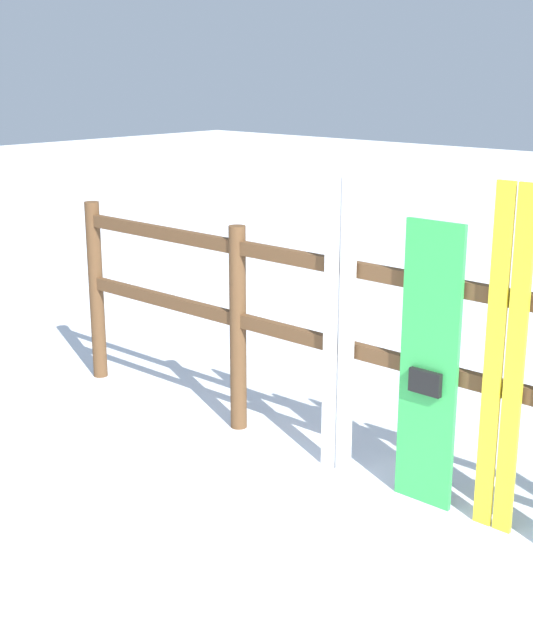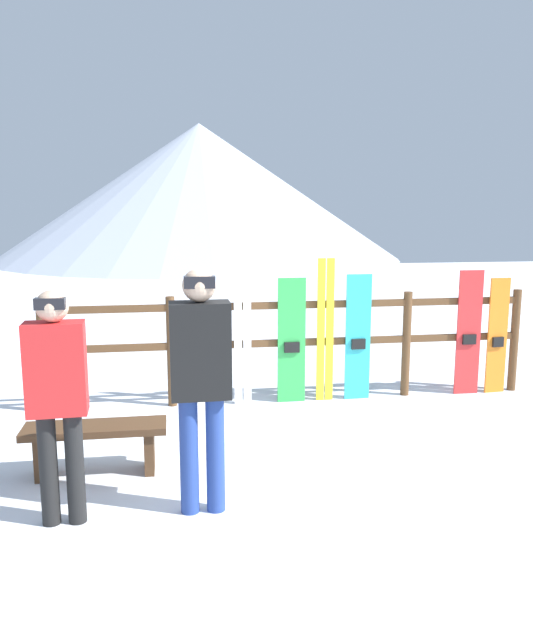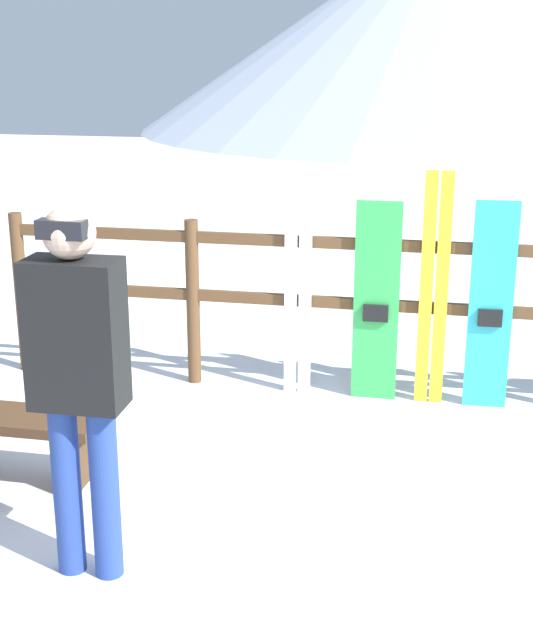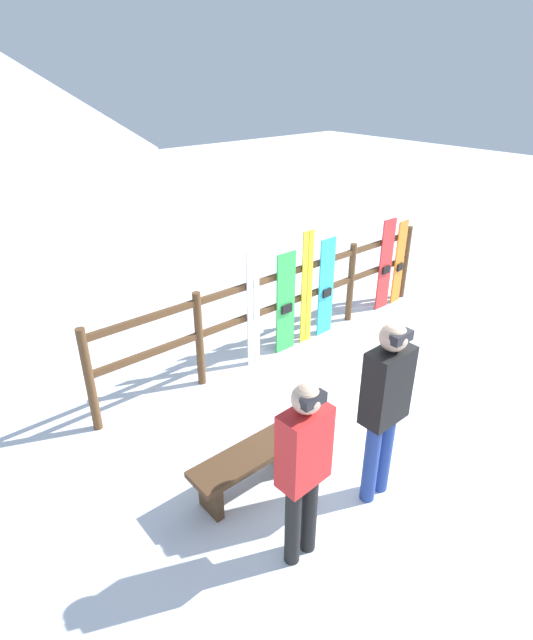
# 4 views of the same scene
# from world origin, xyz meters

# --- Properties ---
(fence) EXTENTS (5.63, 0.10, 1.25)m
(fence) POSITION_xyz_m (0.00, 1.98, 0.74)
(fence) COLOR brown
(fence) RESTS_ON ground
(ski_pair_white) EXTENTS (0.20, 0.02, 1.61)m
(ski_pair_white) POSITION_xyz_m (-0.58, 1.93, 0.81)
(ski_pair_white) COLOR white
(ski_pair_white) RESTS_ON ground
(snowboard_green) EXTENTS (0.32, 0.05, 1.44)m
(snowboard_green) POSITION_xyz_m (-0.02, 1.92, 0.72)
(snowboard_green) COLOR green
(snowboard_green) RESTS_ON ground
(ski_pair_yellow) EXTENTS (0.19, 0.02, 1.66)m
(ski_pair_yellow) POSITION_xyz_m (0.38, 1.93, 0.83)
(ski_pair_yellow) COLOR yellow
(ski_pair_yellow) RESTS_ON ground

